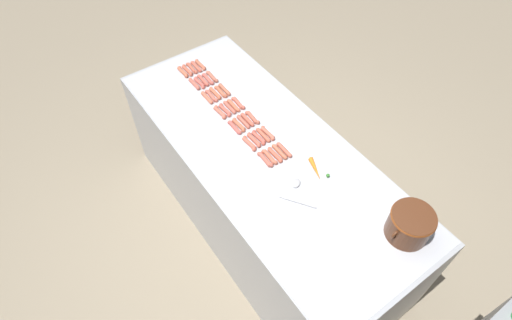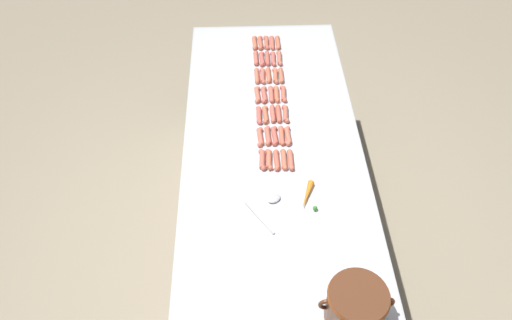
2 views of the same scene
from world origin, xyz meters
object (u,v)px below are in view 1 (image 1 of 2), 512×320
(hot_dog_9, at_px, (221,92))
(hot_dog_16, at_px, (215,93))
(hot_dog_19, at_px, (259,138))
(hot_dog_24, at_px, (225,110))
(hot_dog_6, at_px, (284,150))
(hot_dog_21, at_px, (187,70))
(bean_pot, at_px, (410,224))
(hot_dog_10, at_px, (233,105))
(hot_dog_27, at_px, (269,157))
(hot_dog_32, at_px, (234,127))
(hot_dog_31, at_px, (220,112))
(hot_dog_3, at_px, (238,103))
(hot_dog_29, at_px, (194,84))
(hot_dog_4, at_px, (252,118))
(serving_spoon, at_px, (297,189))
(hot_dog_1, at_px, (212,77))
(hot_dog_20, at_px, (275,155))
(hot_dog_2, at_px, (225,90))
(hot_dog_7, at_px, (196,67))
(hot_dog_25, at_px, (239,125))
(hot_dog_26, at_px, (254,140))
(hot_dog_11, at_px, (247,120))
(hot_dog_18, at_px, (243,122))
(hot_dog_30, at_px, (207,98))
(hot_dog_17, at_px, (230,107))
(carrot, at_px, (316,170))
(hot_dog_12, at_px, (263,135))
(hot_dog_23, at_px, (211,96))
(hot_dog_14, at_px, (192,68))
(hot_dog_13, at_px, (279,152))
(hot_dog_5, at_px, (268,133))
(hot_dog_33, at_px, (249,143))
(hot_dog_22, at_px, (199,83))
(hot_dog_0, at_px, (200,65))

(hot_dog_9, relative_size, hot_dog_16, 1.00)
(hot_dog_19, bearing_deg, hot_dog_24, -83.41)
(hot_dog_6, height_order, hot_dog_21, same)
(bean_pot, bearing_deg, hot_dog_10, -81.03)
(hot_dog_27, xyz_separation_m, hot_dog_32, (0.04, -0.34, 0.00))
(hot_dog_10, xyz_separation_m, hot_dog_31, (0.11, 0.00, 0.00))
(hot_dog_3, xyz_separation_m, hot_dog_24, (0.11, 0.00, 0.00))
(hot_dog_24, relative_size, hot_dog_29, 1.00)
(hot_dog_4, distance_m, serving_spoon, 0.64)
(hot_dog_1, distance_m, hot_dog_20, 0.87)
(hot_dog_4, bearing_deg, hot_dog_2, -90.09)
(hot_dog_20, bearing_deg, hot_dog_7, -92.14)
(hot_dog_25, xyz_separation_m, hot_dog_26, (-0.00, 0.17, 0.00))
(hot_dog_11, distance_m, hot_dog_16, 0.35)
(hot_dog_18, relative_size, hot_dog_30, 1.00)
(hot_dog_1, distance_m, hot_dog_27, 0.87)
(hot_dog_16, relative_size, hot_dog_30, 1.00)
(hot_dog_3, distance_m, hot_dog_17, 0.07)
(carrot, bearing_deg, hot_dog_17, -80.30)
(hot_dog_6, height_order, hot_dog_10, same)
(hot_dog_9, distance_m, hot_dog_11, 0.34)
(hot_dog_29, bearing_deg, hot_dog_11, 101.49)
(hot_dog_29, xyz_separation_m, hot_dog_32, (0.00, 0.53, 0.00))
(hot_dog_12, height_order, hot_dog_23, same)
(hot_dog_4, xyz_separation_m, hot_dog_27, (0.11, 0.34, 0.00))
(hot_dog_1, distance_m, hot_dog_26, 0.70)
(hot_dog_1, height_order, hot_dog_9, same)
(hot_dog_7, distance_m, bean_pot, 1.90)
(hot_dog_21, bearing_deg, hot_dog_17, 94.37)
(hot_dog_14, xyz_separation_m, hot_dog_26, (0.04, 0.86, 0.00))
(hot_dog_13, height_order, hot_dog_24, same)
(hot_dog_17, xyz_separation_m, hot_dog_29, (0.07, -0.36, 0.00))
(hot_dog_5, distance_m, hot_dog_21, 0.87)
(hot_dog_24, xyz_separation_m, hot_dog_33, (0.04, 0.35, 0.00))
(hot_dog_12, distance_m, hot_dog_18, 0.18)
(hot_dog_9, distance_m, hot_dog_22, 0.19)
(hot_dog_5, bearing_deg, hot_dog_9, -86.24)
(hot_dog_3, height_order, serving_spoon, hot_dog_3)
(hot_dog_9, xyz_separation_m, hot_dog_17, (0.04, 0.17, 0.00))
(hot_dog_5, xyz_separation_m, hot_dog_9, (0.03, -0.52, 0.00))
(hot_dog_0, distance_m, hot_dog_24, 0.53)
(hot_dog_0, relative_size, hot_dog_20, 1.00)
(hot_dog_7, relative_size, hot_dog_17, 1.00)
(hot_dog_3, distance_m, hot_dog_6, 0.52)
(hot_dog_11, relative_size, hot_dog_17, 1.00)
(hot_dog_5, relative_size, hot_dog_11, 1.00)
(hot_dog_24, relative_size, hot_dog_32, 1.00)
(serving_spoon, bearing_deg, hot_dog_13, -107.66)
(hot_dog_14, relative_size, bean_pot, 0.48)
(hot_dog_7, height_order, bean_pot, bean_pot)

